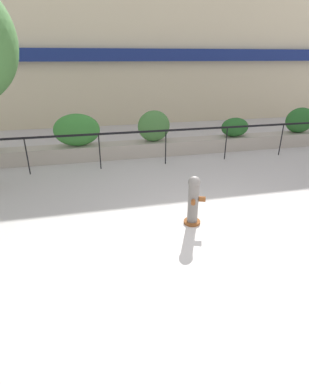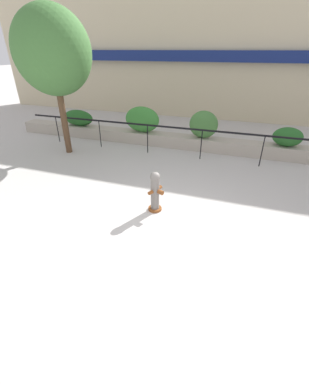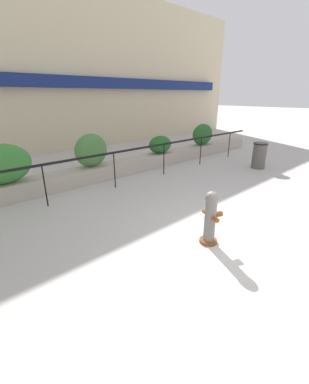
{
  "view_description": "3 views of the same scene",
  "coord_description": "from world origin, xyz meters",
  "views": [
    {
      "loc": [
        -2.54,
        -4.31,
        3.27
      ],
      "look_at": [
        -1.2,
        1.39,
        0.63
      ],
      "focal_mm": 28.0,
      "sensor_mm": 36.0,
      "label": 1
    },
    {
      "loc": [
        1.37,
        -4.4,
        3.7
      ],
      "look_at": [
        -0.53,
        1.09,
        0.46
      ],
      "focal_mm": 24.0,
      "sensor_mm": 36.0,
      "label": 2
    },
    {
      "loc": [
        -4.26,
        -1.58,
        2.76
      ],
      "look_at": [
        -0.35,
        2.68,
        0.56
      ],
      "focal_mm": 24.0,
      "sensor_mm": 36.0,
      "label": 3
    }
  ],
  "objects": [
    {
      "name": "hedge_bush_3",
      "position": [
        3.0,
        6.0,
        0.85
      ],
      "size": [
        1.06,
        0.7,
        0.7
      ],
      "primitive_type": "ellipsoid",
      "color": "#235B23",
      "rests_on": "planter_wall_low"
    },
    {
      "name": "hedge_bush_1",
      "position": [
        -2.8,
        6.0,
        1.04
      ],
      "size": [
        1.53,
        0.67,
        1.08
      ],
      "primitive_type": "ellipsoid",
      "color": "#387F33",
      "rests_on": "planter_wall_low"
    },
    {
      "name": "fire_hydrant",
      "position": [
        -0.47,
        0.96,
        0.55
      ],
      "size": [
        0.48,
        0.47,
        1.08
      ],
      "color": "brown",
      "rests_on": "ground"
    },
    {
      "name": "planter_wall_low",
      "position": [
        0.0,
        6.0,
        0.25
      ],
      "size": [
        18.0,
        0.7,
        0.5
      ],
      "primitive_type": "cube",
      "color": "#ADA393",
      "rests_on": "ground"
    },
    {
      "name": "fence_railing_segment",
      "position": [
        -0.0,
        4.9,
        1.02
      ],
      "size": [
        15.0,
        0.05,
        1.15
      ],
      "color": "black",
      "rests_on": "ground"
    },
    {
      "name": "ground_plane",
      "position": [
        0.0,
        0.0,
        0.0
      ],
      "size": [
        120.0,
        120.0,
        0.0
      ],
      "primitive_type": "plane",
      "color": "#BCB7B2"
    },
    {
      "name": "street_tree",
      "position": [
        -5.21,
        3.91,
        3.6
      ],
      "size": [
        2.73,
        2.46,
        5.05
      ],
      "color": "brown",
      "rests_on": "ground"
    },
    {
      "name": "hedge_bush_0",
      "position": [
        -6.04,
        6.0,
        0.86
      ],
      "size": [
        1.51,
        0.58,
        0.73
      ],
      "primitive_type": "ellipsoid",
      "color": "#235B23",
      "rests_on": "planter_wall_low"
    },
    {
      "name": "building_facade",
      "position": [
        0.0,
        11.98,
        3.99
      ],
      "size": [
        30.0,
        1.36,
        8.0
      ],
      "color": "beige",
      "rests_on": "ground"
    },
    {
      "name": "hedge_bush_2",
      "position": [
        -0.14,
        6.0,
        1.04
      ],
      "size": [
        1.15,
        0.61,
        1.08
      ],
      "primitive_type": "ellipsoid",
      "color": "#427538",
      "rests_on": "planter_wall_low"
    }
  ]
}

